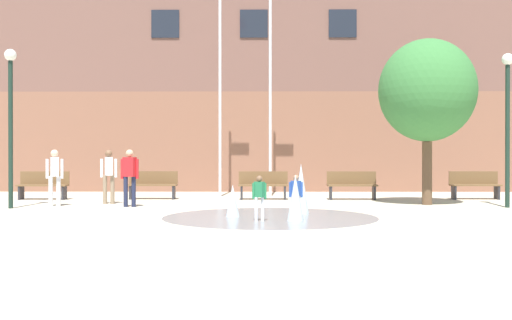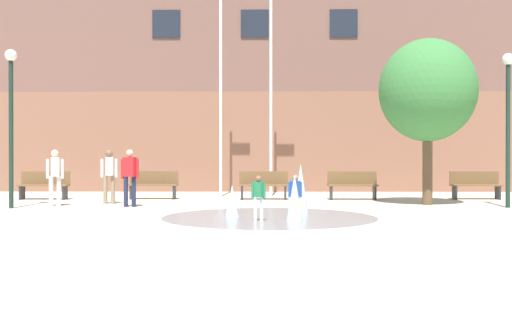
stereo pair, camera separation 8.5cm
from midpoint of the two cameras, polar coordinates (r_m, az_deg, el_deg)
ground_plane at (r=8.94m, az=-1.41°, el=-8.66°), size 100.00×100.00×0.00m
library_building at (r=26.81m, az=0.08°, el=6.80°), size 36.00×6.05×8.82m
splash_fountain at (r=13.90m, az=2.51°, el=-3.96°), size 4.93×4.93×1.22m
park_bench_left_of_flagpoles at (r=20.62m, az=-19.41°, el=-2.23°), size 1.60×0.44×0.91m
park_bench_under_left_flagpole at (r=19.92m, az=-9.63°, el=-2.31°), size 1.60×0.44×0.91m
park_bench_center at (r=19.42m, az=0.86°, el=-2.37°), size 1.60×0.44×0.91m
park_bench_under_right_flagpole at (r=19.61m, az=9.30°, el=-2.35°), size 1.60×0.44×0.91m
park_bench_near_trashcan at (r=20.79m, az=20.29°, el=-2.21°), size 1.60×0.44×0.91m
child_with_pink_shirt at (r=12.89m, az=0.42°, el=-3.30°), size 0.31×0.22×0.99m
teen_by_trashcan at (r=18.17m, az=-13.69°, el=-1.13°), size 0.50×0.39×1.59m
adult_watching at (r=17.74m, az=-18.47°, el=-1.18°), size 0.50×0.39×1.59m
adult_near_bench at (r=16.92m, az=-11.79°, el=-1.24°), size 0.50×0.30×1.59m
child_in_fountain at (r=13.41m, az=3.93°, el=-3.16°), size 0.31×0.22×0.99m
flagpole_left at (r=21.12m, az=-3.19°, el=7.87°), size 0.80×0.10×7.84m
flagpole_right at (r=21.07m, az=1.63°, el=7.83°), size 0.80×0.10×7.80m
lamp_post_left_lane at (r=17.46m, az=-22.18°, el=4.80°), size 0.32×0.32×4.29m
lamp_post_right_lane at (r=17.77m, az=23.01°, el=4.60°), size 0.32×0.32×4.22m
street_tree_near_building at (r=18.08m, az=16.16°, el=6.36°), size 2.79×2.79×4.80m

